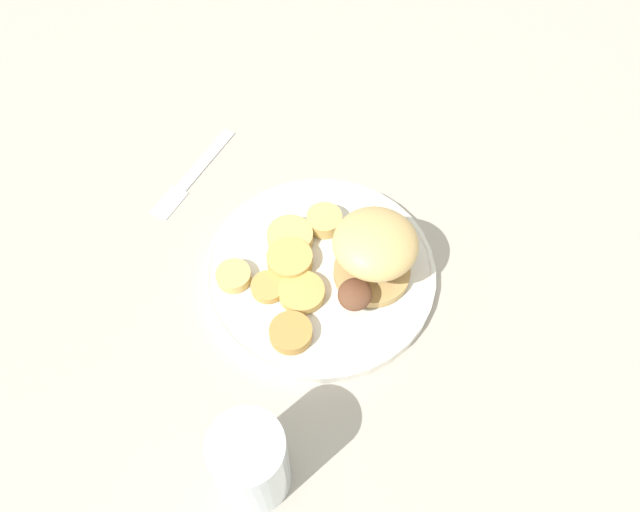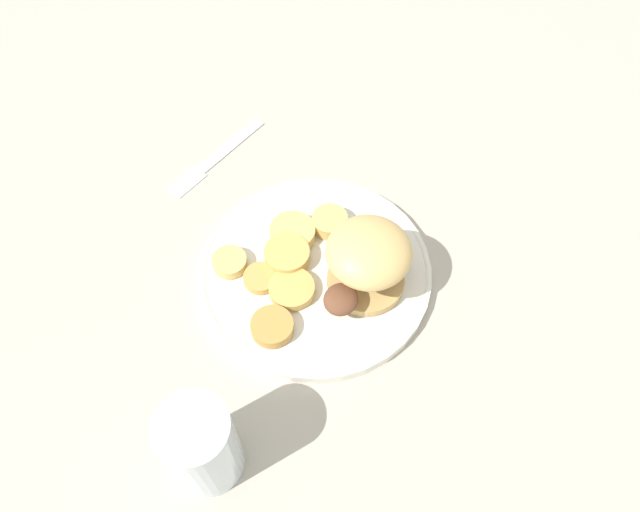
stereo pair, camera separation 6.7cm
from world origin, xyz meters
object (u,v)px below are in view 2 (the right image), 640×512
(fork, at_px, (220,157))
(drinking_glass, at_px, (207,446))
(dinner_plate, at_px, (320,271))
(sandwich, at_px, (372,260))

(fork, height_order, drinking_glass, drinking_glass)
(dinner_plate, relative_size, sandwich, 2.25)
(fork, bearing_deg, drinking_glass, -176.55)
(drinking_glass, bearing_deg, fork, 3.45)
(dinner_plate, relative_size, fork, 1.94)
(sandwich, distance_m, drinking_glass, 0.24)
(fork, distance_m, drinking_glass, 0.38)
(sandwich, height_order, drinking_glass, drinking_glass)
(dinner_plate, xyz_separation_m, drinking_glass, (-0.20, 0.10, 0.05))
(dinner_plate, bearing_deg, drinking_glass, 153.45)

